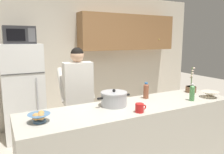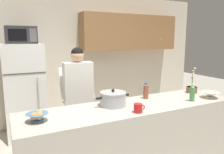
{
  "view_description": "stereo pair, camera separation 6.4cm",
  "coord_description": "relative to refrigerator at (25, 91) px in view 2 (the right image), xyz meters",
  "views": [
    {
      "loc": [
        -1.38,
        -2.05,
        1.68
      ],
      "look_at": [
        0.0,
        0.55,
        1.17
      ],
      "focal_mm": 35.14,
      "sensor_mm": 36.0,
      "label": 1
    },
    {
      "loc": [
        -1.32,
        -2.07,
        1.68
      ],
      "look_at": [
        0.0,
        0.55,
        1.17
      ],
      "focal_mm": 35.14,
      "sensor_mm": 36.0,
      "label": 2
    }
  ],
  "objects": [
    {
      "name": "cooking_pot",
      "position": [
        0.8,
        -1.75,
        0.2
      ],
      "size": [
        0.42,
        0.3,
        0.2
      ],
      "color": "#ADAFB5",
      "rests_on": "kitchen_island"
    },
    {
      "name": "microwave",
      "position": [
        0.0,
        -0.02,
        0.94
      ],
      "size": [
        0.48,
        0.37,
        0.28
      ],
      "color": "#2D2D30",
      "rests_on": "refrigerator"
    },
    {
      "name": "bottle_mid_counter",
      "position": [
        1.76,
        -2.02,
        0.22
      ],
      "size": [
        0.06,
        0.06,
        0.22
      ],
      "color": "#4C8C4C",
      "rests_on": "kitchen_island"
    },
    {
      "name": "bread_bowl",
      "position": [
        -0.05,
        -1.88,
        0.17
      ],
      "size": [
        0.21,
        0.21,
        0.1
      ],
      "color": "#4C7299",
      "rests_on": "kitchen_island"
    },
    {
      "name": "refrigerator",
      "position": [
        0.0,
        0.0,
        0.0
      ],
      "size": [
        0.64,
        0.68,
        1.6
      ],
      "color": "white",
      "rests_on": "ground"
    },
    {
      "name": "coffee_mug",
      "position": [
        0.93,
        -2.08,
        0.17
      ],
      "size": [
        0.13,
        0.09,
        0.1
      ],
      "color": "red",
      "rests_on": "kitchen_island"
    },
    {
      "name": "potted_orchid",
      "position": [
        2.1,
        -1.7,
        0.18
      ],
      "size": [
        0.15,
        0.15,
        0.37
      ],
      "color": "brown",
      "rests_on": "kitchen_island"
    },
    {
      "name": "back_wall_unit",
      "position": [
        1.29,
        0.4,
        0.62
      ],
      "size": [
        6.0,
        0.48,
        2.6
      ],
      "color": "beige",
      "rests_on": "ground"
    },
    {
      "name": "bottle_near_edge",
      "position": [
        1.32,
        -1.67,
        0.22
      ],
      "size": [
        0.07,
        0.07,
        0.21
      ],
      "color": "brown",
      "rests_on": "kitchen_island"
    },
    {
      "name": "person_near_pot",
      "position": [
        0.62,
        -1.02,
        0.17
      ],
      "size": [
        0.5,
        0.43,
        1.57
      ],
      "color": "#33384C",
      "rests_on": "ground"
    },
    {
      "name": "empty_bowl",
      "position": [
        2.1,
        -2.02,
        0.16
      ],
      "size": [
        0.23,
        0.23,
        0.08
      ],
      "color": "beige",
      "rests_on": "kitchen_island"
    },
    {
      "name": "kitchen_island",
      "position": [
        1.02,
        -1.85,
        -0.34
      ],
      "size": [
        2.6,
        0.68,
        0.92
      ],
      "primitive_type": "cube",
      "color": "#BCB7A8",
      "rests_on": "ground"
    }
  ]
}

